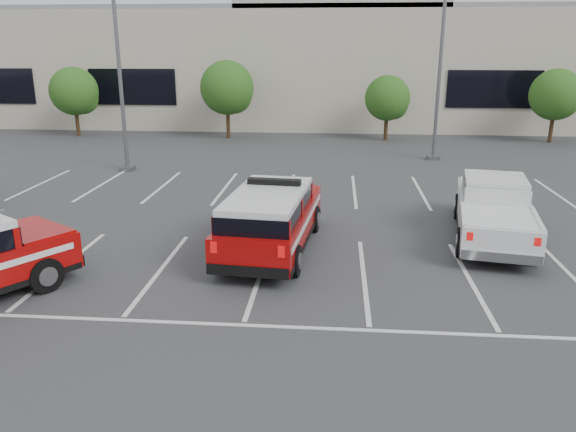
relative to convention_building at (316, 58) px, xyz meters
name	(u,v)px	position (x,y,z in m)	size (l,w,h in m)	color
ground	(261,274)	(-0.18, -31.86, -4.72)	(120.00, 120.00, 0.00)	#363638
stall_markings	(278,222)	(-0.18, -27.36, -4.71)	(23.00, 15.00, 0.01)	silver
convention_building	(316,58)	(0.00, 0.00, 0.00)	(60.00, 16.99, 13.20)	#BEB3A0
tree_left	(76,93)	(-15.09, -9.82, -1.95)	(3.07, 3.07, 4.42)	#3F2B19
tree_mid_left	(229,90)	(-5.09, -9.82, -1.68)	(3.37, 3.37, 4.85)	#3F2B19
tree_mid_right	(389,100)	(4.91, -9.82, -2.22)	(2.77, 2.77, 3.99)	#3F2B19
tree_right	(557,96)	(14.91, -9.82, -1.95)	(3.07, 3.07, 4.42)	#3F2B19
light_pole_left	(118,58)	(-8.18, -19.86, 0.47)	(0.90, 0.60, 10.24)	#59595E
light_pole_mid	(441,57)	(6.82, -15.86, 0.47)	(0.90, 0.60, 10.24)	#59595E
fire_chief_suv	(271,223)	(-0.09, -30.11, -3.89)	(2.65, 5.96, 2.04)	#950707
white_pickup	(493,215)	(6.61, -28.40, -3.99)	(3.09, 6.24, 1.83)	silver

